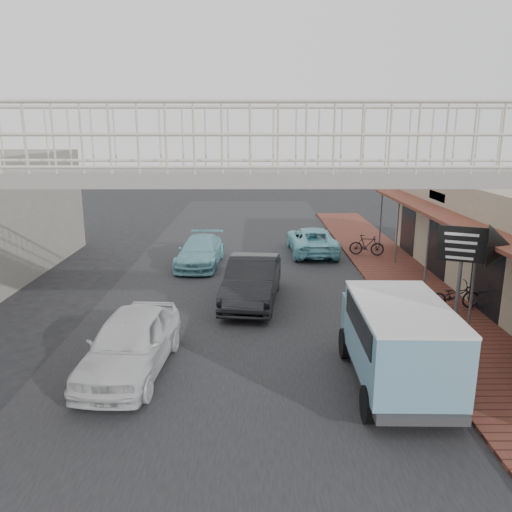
{
  "coord_description": "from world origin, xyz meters",
  "views": [
    {
      "loc": [
        0.51,
        -12.93,
        5.89
      ],
      "look_at": [
        0.56,
        3.39,
        1.8
      ],
      "focal_mm": 35.0,
      "sensor_mm": 36.0,
      "label": 1
    }
  ],
  "objects_px": {
    "white_hatchback": "(130,343)",
    "dark_sedan": "(252,280)",
    "motorcycle_near": "(454,295)",
    "motorcycle_far": "(367,245)",
    "angkot_far": "(200,251)",
    "angkot_curb": "(312,240)",
    "arrow_sign": "(496,248)",
    "angkot_van": "(398,333)"
  },
  "relations": [
    {
      "from": "motorcycle_near",
      "to": "angkot_curb",
      "type": "bearing_deg",
      "value": 14.86
    },
    {
      "from": "dark_sedan",
      "to": "angkot_curb",
      "type": "relative_size",
      "value": 1.03
    },
    {
      "from": "motorcycle_far",
      "to": "dark_sedan",
      "type": "bearing_deg",
      "value": 153.38
    },
    {
      "from": "angkot_far",
      "to": "motorcycle_far",
      "type": "distance_m",
      "value": 7.95
    },
    {
      "from": "angkot_curb",
      "to": "angkot_far",
      "type": "xyz_separation_m",
      "value": [
        -5.27,
        -2.3,
        -0.01
      ]
    },
    {
      "from": "white_hatchback",
      "to": "motorcycle_near",
      "type": "relative_size",
      "value": 2.52
    },
    {
      "from": "angkot_curb",
      "to": "angkot_van",
      "type": "height_order",
      "value": "angkot_van"
    },
    {
      "from": "angkot_van",
      "to": "motorcycle_near",
      "type": "height_order",
      "value": "angkot_van"
    },
    {
      "from": "angkot_far",
      "to": "arrow_sign",
      "type": "distance_m",
      "value": 12.68
    },
    {
      "from": "white_hatchback",
      "to": "angkot_far",
      "type": "bearing_deg",
      "value": 90.63
    },
    {
      "from": "arrow_sign",
      "to": "motorcycle_far",
      "type": "bearing_deg",
      "value": 119.62
    },
    {
      "from": "white_hatchback",
      "to": "angkot_curb",
      "type": "relative_size",
      "value": 0.96
    },
    {
      "from": "angkot_far",
      "to": "motorcycle_far",
      "type": "xyz_separation_m",
      "value": [
        7.81,
        1.48,
        -0.05
      ]
    },
    {
      "from": "white_hatchback",
      "to": "angkot_van",
      "type": "distance_m",
      "value": 6.48
    },
    {
      "from": "angkot_curb",
      "to": "white_hatchback",
      "type": "bearing_deg",
      "value": 63.07
    },
    {
      "from": "angkot_far",
      "to": "arrow_sign",
      "type": "relative_size",
      "value": 1.31
    },
    {
      "from": "dark_sedan",
      "to": "angkot_far",
      "type": "distance_m",
      "value": 5.52
    },
    {
      "from": "angkot_far",
      "to": "motorcycle_far",
      "type": "height_order",
      "value": "angkot_far"
    },
    {
      "from": "white_hatchback",
      "to": "motorcycle_far",
      "type": "bearing_deg",
      "value": 58.44
    },
    {
      "from": "angkot_curb",
      "to": "arrow_sign",
      "type": "height_order",
      "value": "arrow_sign"
    },
    {
      "from": "dark_sedan",
      "to": "angkot_curb",
      "type": "bearing_deg",
      "value": 75.09
    },
    {
      "from": "angkot_far",
      "to": "angkot_van",
      "type": "relative_size",
      "value": 0.99
    },
    {
      "from": "angkot_far",
      "to": "motorcycle_near",
      "type": "relative_size",
      "value": 2.49
    },
    {
      "from": "angkot_far",
      "to": "motorcycle_near",
      "type": "bearing_deg",
      "value": -29.43
    },
    {
      "from": "white_hatchback",
      "to": "angkot_far",
      "type": "relative_size",
      "value": 1.01
    },
    {
      "from": "dark_sedan",
      "to": "arrow_sign",
      "type": "bearing_deg",
      "value": -22.61
    },
    {
      "from": "white_hatchback",
      "to": "dark_sedan",
      "type": "height_order",
      "value": "dark_sedan"
    },
    {
      "from": "angkot_curb",
      "to": "motorcycle_near",
      "type": "xyz_separation_m",
      "value": [
        3.84,
        -8.29,
        -0.08
      ]
    },
    {
      "from": "motorcycle_near",
      "to": "angkot_far",
      "type": "bearing_deg",
      "value": 46.7
    },
    {
      "from": "angkot_curb",
      "to": "arrow_sign",
      "type": "xyz_separation_m",
      "value": [
        3.68,
        -11.02,
        2.17
      ]
    },
    {
      "from": "motorcycle_near",
      "to": "motorcycle_far",
      "type": "distance_m",
      "value": 7.58
    },
    {
      "from": "white_hatchback",
      "to": "angkot_far",
      "type": "xyz_separation_m",
      "value": [
        0.66,
        10.23,
        -0.12
      ]
    },
    {
      "from": "angkot_van",
      "to": "motorcycle_far",
      "type": "height_order",
      "value": "angkot_van"
    },
    {
      "from": "motorcycle_near",
      "to": "arrow_sign",
      "type": "distance_m",
      "value": 3.54
    },
    {
      "from": "angkot_curb",
      "to": "motorcycle_far",
      "type": "xyz_separation_m",
      "value": [
        2.54,
        -0.82,
        -0.06
      ]
    },
    {
      "from": "dark_sedan",
      "to": "motorcycle_near",
      "type": "relative_size",
      "value": 2.71
    },
    {
      "from": "angkot_curb",
      "to": "angkot_van",
      "type": "bearing_deg",
      "value": 90.37
    },
    {
      "from": "white_hatchback",
      "to": "motorcycle_near",
      "type": "xyz_separation_m",
      "value": [
        9.78,
        4.24,
        -0.2
      ]
    },
    {
      "from": "dark_sedan",
      "to": "angkot_van",
      "type": "distance_m",
      "value": 7.02
    },
    {
      "from": "angkot_curb",
      "to": "motorcycle_near",
      "type": "bearing_deg",
      "value": 113.26
    },
    {
      "from": "motorcycle_far",
      "to": "angkot_curb",
      "type": "bearing_deg",
      "value": 85.64
    },
    {
      "from": "white_hatchback",
      "to": "arrow_sign",
      "type": "xyz_separation_m",
      "value": [
        9.62,
        1.51,
        2.06
      ]
    }
  ]
}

